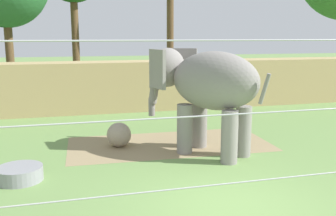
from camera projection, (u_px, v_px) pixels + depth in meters
name	position (u px, v px, depth m)	size (l,w,h in m)	color
ground_plane	(229.00, 206.00, 7.90)	(120.00, 120.00, 0.00)	#6B8E4C
dirt_patch	(169.00, 144.00, 12.43)	(6.47, 3.05, 0.01)	#937F5B
embankment_wall	(135.00, 85.00, 18.19)	(36.00, 1.80, 2.29)	tan
elephant	(205.00, 85.00, 11.18)	(3.24, 3.68, 3.10)	gray
enrichment_ball	(119.00, 135.00, 12.08)	(0.77, 0.77, 0.77)	gray
cable_fence	(306.00, 160.00, 5.24)	(9.12, 0.25, 3.56)	brown
water_tub	(20.00, 173.00, 9.26)	(1.10, 1.10, 0.35)	gray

